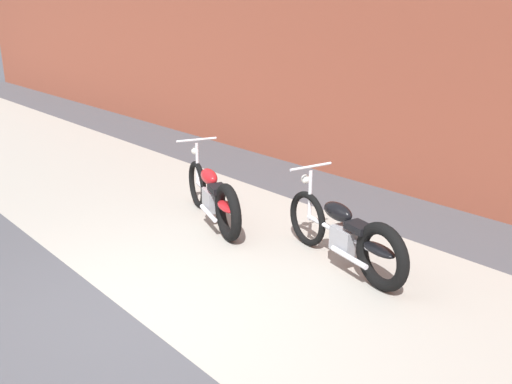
% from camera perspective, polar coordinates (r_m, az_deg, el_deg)
% --- Properties ---
extents(ground_plane, '(80.00, 80.00, 0.00)m').
position_cam_1_polar(ground_plane, '(5.50, -12.65, -12.41)').
color(ground_plane, '#47474C').
extents(sidewalk_slab, '(36.00, 3.50, 0.01)m').
position_cam_1_polar(sidewalk_slab, '(6.40, 1.11, -7.18)').
color(sidewalk_slab, '#9E998E').
rests_on(sidewalk_slab, ground).
extents(brick_building_wall, '(36.00, 0.50, 4.73)m').
position_cam_1_polar(brick_building_wall, '(8.51, 19.04, 14.88)').
color(brick_building_wall, brown).
rests_on(brick_building_wall, ground).
extents(motorcycle_red, '(1.93, 0.88, 1.03)m').
position_cam_1_polar(motorcycle_red, '(7.26, -4.27, -0.59)').
color(motorcycle_red, black).
rests_on(motorcycle_red, ground).
extents(motorcycle_black, '(1.99, 0.70, 1.03)m').
position_cam_1_polar(motorcycle_black, '(6.12, 9.75, -4.63)').
color(motorcycle_black, black).
rests_on(motorcycle_black, ground).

